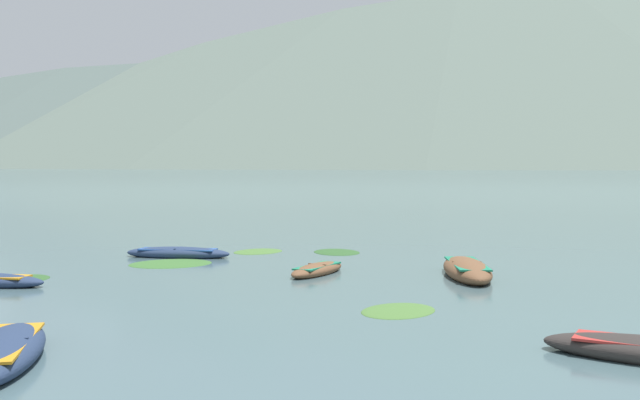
# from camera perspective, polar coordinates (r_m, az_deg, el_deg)

# --- Properties ---
(ground_plane) EXTENTS (6000.00, 6000.00, 0.00)m
(ground_plane) POSITION_cam_1_polar(r_m,az_deg,el_deg) (1505.54, 1.83, 2.63)
(ground_plane) COLOR #476066
(mountain_1) EXTENTS (1475.80, 1475.80, 479.57)m
(mountain_1) POSITION_cam_1_polar(r_m,az_deg,el_deg) (2064.65, -16.81, 9.22)
(mountain_1) COLOR slate
(mountain_1) RESTS_ON ground
(mountain_2) EXTENTS (2252.67, 2252.67, 520.03)m
(mountain_2) POSITION_cam_1_polar(r_m,az_deg,el_deg) (1839.41, -5.23, 10.77)
(mountain_2) COLOR #4C5B56
(mountain_2) RESTS_ON ground
(mountain_3) EXTENTS (2511.90, 2511.90, 597.75)m
(mountain_3) POSITION_cam_1_polar(r_m,az_deg,el_deg) (1796.92, 11.80, 12.17)
(mountain_3) COLOR #56665B
(mountain_3) RESTS_ON ground
(rowboat_1) EXTENTS (2.15, 3.13, 0.43)m
(rowboat_1) POSITION_cam_1_polar(r_m,az_deg,el_deg) (23.65, -0.22, -5.50)
(rowboat_1) COLOR brown
(rowboat_1) RESTS_ON ground
(rowboat_4) EXTENTS (4.20, 1.59, 0.50)m
(rowboat_4) POSITION_cam_1_polar(r_m,az_deg,el_deg) (28.40, -11.11, -4.12)
(rowboat_4) COLOR navy
(rowboat_4) RESTS_ON ground
(rowboat_5) EXTENTS (2.19, 4.28, 0.63)m
(rowboat_5) POSITION_cam_1_polar(r_m,az_deg,el_deg) (14.37, -23.70, -10.91)
(rowboat_5) COLOR navy
(rowboat_5) RESTS_ON ground
(rowboat_6) EXTENTS (1.36, 4.44, 0.70)m
(rowboat_6) POSITION_cam_1_polar(r_m,az_deg,el_deg) (23.51, 11.47, -5.41)
(rowboat_6) COLOR brown
(rowboat_6) RESTS_ON ground
(weed_patch_0) EXTENTS (2.42, 2.73, 0.14)m
(weed_patch_0) POSITION_cam_1_polar(r_m,az_deg,el_deg) (29.43, 1.32, -4.13)
(weed_patch_0) COLOR #2D5628
(weed_patch_0) RESTS_ON ground
(weed_patch_1) EXTENTS (2.72, 2.81, 0.14)m
(weed_patch_1) POSITION_cam_1_polar(r_m,az_deg,el_deg) (29.73, -4.89, -4.08)
(weed_patch_1) COLOR #477033
(weed_patch_1) RESTS_ON ground
(weed_patch_2) EXTENTS (3.68, 3.42, 0.14)m
(weed_patch_2) POSITION_cam_1_polar(r_m,az_deg,el_deg) (26.59, -11.67, -4.93)
(weed_patch_2) COLOR #38662D
(weed_patch_2) RESTS_ON ground
(weed_patch_3) EXTENTS (2.57, 2.71, 0.14)m
(weed_patch_3) POSITION_cam_1_polar(r_m,az_deg,el_deg) (17.85, 6.18, -8.68)
(weed_patch_3) COLOR #477033
(weed_patch_3) RESTS_ON ground
(weed_patch_4) EXTENTS (2.41, 2.52, 0.14)m
(weed_patch_4) POSITION_cam_1_polar(r_m,az_deg,el_deg) (24.39, -22.65, -5.78)
(weed_patch_4) COLOR #2D5628
(weed_patch_4) RESTS_ON ground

